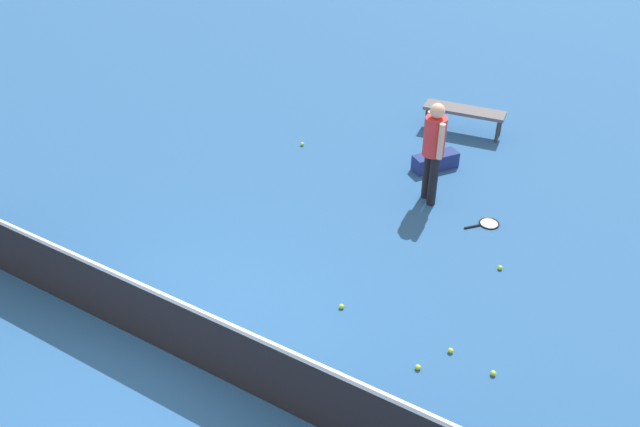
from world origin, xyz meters
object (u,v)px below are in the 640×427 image
Objects in this scene: tennis_racket_near_player at (488,224)px; tennis_ball_stray_left at (493,373)px; courtside_bench at (464,112)px; tennis_ball_baseline at (342,306)px; equipment_bag at (437,161)px; tennis_ball_stray_right at (500,268)px; tennis_ball_by_net at (418,367)px; tennis_ball_near_player at (451,351)px; player_near_side at (434,145)px; tennis_ball_midcourt at (302,144)px.

tennis_ball_stray_left is (-1.07, 2.88, 0.02)m from tennis_racket_near_player.
courtside_bench is at bearing -65.61° from tennis_ball_stray_left.
tennis_ball_baseline is 0.08× the size of equipment_bag.
tennis_ball_stray_right reaches higher than tennis_racket_near_player.
tennis_ball_near_player is at bearing -117.04° from tennis_ball_by_net.
tennis_racket_near_player is 3.07m from tennis_ball_stray_left.
tennis_ball_by_net is at bearing 160.55° from tennis_ball_baseline.
tennis_ball_stray_right is (-0.00, -1.84, 0.00)m from tennis_ball_near_player.
tennis_racket_near_player is (-1.06, 0.16, -1.00)m from player_near_side.
player_near_side reaches higher than tennis_ball_by_net.
tennis_ball_baseline is 1.00× the size of tennis_ball_stray_left.
tennis_ball_stray_left is 0.04× the size of courtside_bench.
courtside_bench is at bearing -61.66° from tennis_ball_stray_right.
tennis_ball_stray_left is (-2.13, 3.04, -0.98)m from player_near_side.
courtside_bench is (0.45, -5.47, 0.38)m from tennis_ball_baseline.
equipment_bag is at bearing 94.24° from courtside_bench.
tennis_ball_by_net reaches higher than tennis_racket_near_player.
tennis_racket_near_player is at bearing 171.63° from player_near_side.
tennis_ball_by_net is (0.23, 0.45, 0.00)m from tennis_ball_near_player.
player_near_side is 2.62m from courtside_bench.
tennis_ball_baseline is at bearing 94.74° from courtside_bench.
tennis_ball_stray_left is (-0.79, -0.36, 0.00)m from tennis_ball_by_net.
player_near_side is at bearing 98.80° from courtside_bench.
tennis_ball_midcourt is at bearing -36.15° from tennis_ball_stray_left.
player_near_side is 25.76× the size of tennis_ball_by_net.
tennis_ball_baseline is 1.00× the size of tennis_ball_stray_right.
player_near_side is 3.11m from tennis_ball_baseline.
tennis_ball_midcourt is at bearing -10.45° from player_near_side.
tennis_ball_baseline and tennis_ball_stray_right have the same top height.
tennis_ball_midcourt is (2.71, -0.50, -0.98)m from player_near_side.
tennis_ball_baseline is 0.04× the size of courtside_bench.
tennis_ball_near_player is 1.00× the size of tennis_ball_by_net.
player_near_side is 25.76× the size of tennis_ball_stray_right.
tennis_ball_near_player is at bearing -8.32° from tennis_ball_stray_left.
tennis_ball_stray_right is at bearing 130.94° from equipment_bag.
tennis_ball_midcourt is 5.99m from tennis_ball_stray_left.
courtside_bench is (-2.32, -2.02, 0.38)m from tennis_ball_midcourt.
player_near_side reaches higher than tennis_racket_near_player.
tennis_ball_by_net is 0.08× the size of equipment_bag.
tennis_ball_stray_left is 1.00× the size of tennis_ball_stray_right.
tennis_ball_stray_left is at bearing 143.85° from tennis_ball_midcourt.
tennis_ball_stray_left is 2.00m from tennis_ball_stray_right.
equipment_bag reaches higher than tennis_ball_stray_right.
tennis_ball_by_net is 0.87m from tennis_ball_stray_left.
courtside_bench is (2.52, -5.56, 0.38)m from tennis_ball_stray_left.
player_near_side is at bearing 105.33° from equipment_bag.
tennis_racket_near_player is at bearing -79.57° from tennis_ball_near_player.
tennis_racket_near_player is 0.36× the size of courtside_bench.
player_near_side is 25.76× the size of tennis_ball_midcourt.
tennis_ball_near_player is 0.08× the size of equipment_bag.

